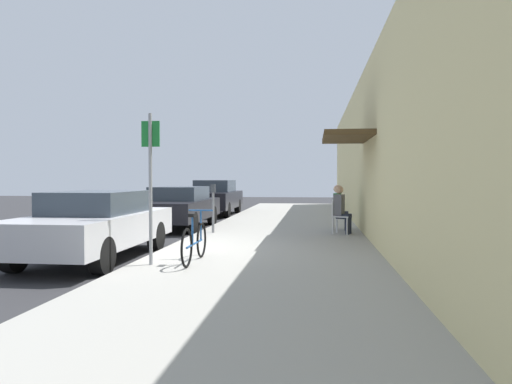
# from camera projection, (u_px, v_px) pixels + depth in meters

# --- Properties ---
(ground_plane) EXTENTS (60.00, 60.00, 0.00)m
(ground_plane) POSITION_uv_depth(u_px,v_px,m) (165.00, 253.00, 10.31)
(ground_plane) COLOR #2D2D30
(sidewalk_slab) EXTENTS (4.50, 32.00, 0.12)m
(sidewalk_slab) POSITION_uv_depth(u_px,v_px,m) (276.00, 240.00, 12.02)
(sidewalk_slab) COLOR #9E9B93
(sidewalk_slab) RESTS_ON ground_plane
(building_facade) EXTENTS (1.40, 32.00, 4.51)m
(building_facade) POSITION_uv_depth(u_px,v_px,m) (374.00, 151.00, 11.66)
(building_facade) COLOR beige
(building_facade) RESTS_ON ground_plane
(parked_car_0) EXTENTS (1.80, 4.40, 1.35)m
(parked_car_0) POSITION_uv_depth(u_px,v_px,m) (95.00, 224.00, 9.42)
(parked_car_0) COLOR #B7B7BC
(parked_car_0) RESTS_ON ground_plane
(parked_car_1) EXTENTS (1.80, 4.40, 1.33)m
(parked_car_1) POSITION_uv_depth(u_px,v_px,m) (179.00, 206.00, 15.27)
(parked_car_1) COLOR black
(parked_car_1) RESTS_ON ground_plane
(parked_car_2) EXTENTS (1.80, 4.40, 1.52)m
(parked_car_2) POSITION_uv_depth(u_px,v_px,m) (215.00, 197.00, 20.77)
(parked_car_2) COLOR black
(parked_car_2) RESTS_ON ground_plane
(parking_meter) EXTENTS (0.12, 0.10, 1.32)m
(parking_meter) POSITION_uv_depth(u_px,v_px,m) (213.00, 205.00, 13.05)
(parking_meter) COLOR slate
(parking_meter) RESTS_ON sidewalk_slab
(street_sign) EXTENTS (0.32, 0.06, 2.60)m
(street_sign) POSITION_uv_depth(u_px,v_px,m) (151.00, 176.00, 8.20)
(street_sign) COLOR gray
(street_sign) RESTS_ON sidewalk_slab
(bicycle_0) EXTENTS (0.46, 1.71, 0.90)m
(bicycle_0) POSITION_uv_depth(u_px,v_px,m) (195.00, 242.00, 8.46)
(bicycle_0) COLOR black
(bicycle_0) RESTS_ON sidewalk_slab
(cafe_chair_0) EXTENTS (0.56, 0.56, 0.87)m
(cafe_chair_0) POSITION_uv_depth(u_px,v_px,m) (339.00, 215.00, 12.83)
(cafe_chair_0) COLOR silver
(cafe_chair_0) RESTS_ON sidewalk_slab
(seated_patron_0) EXTENTS (0.51, 0.47, 1.29)m
(seated_patron_0) POSITION_uv_depth(u_px,v_px,m) (341.00, 208.00, 12.79)
(seated_patron_0) COLOR #232838
(seated_patron_0) RESTS_ON sidewalk_slab
(cafe_chair_1) EXTENTS (0.47, 0.47, 0.87)m
(cafe_chair_1) POSITION_uv_depth(u_px,v_px,m) (337.00, 212.00, 13.69)
(cafe_chair_1) COLOR silver
(cafe_chair_1) RESTS_ON sidewalk_slab
(seated_patron_1) EXTENTS (0.45, 0.38, 1.29)m
(seated_patron_1) POSITION_uv_depth(u_px,v_px,m) (339.00, 206.00, 13.67)
(seated_patron_1) COLOR #232838
(seated_patron_1) RESTS_ON sidewalk_slab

